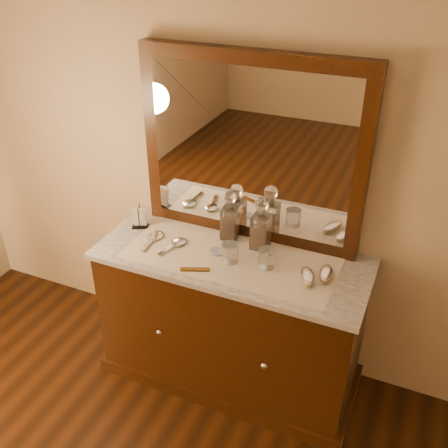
{
  "coord_description": "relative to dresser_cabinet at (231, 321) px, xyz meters",
  "views": [
    {
      "loc": [
        0.86,
        -0.1,
        2.37
      ],
      "look_at": [
        0.0,
        1.85,
        1.1
      ],
      "focal_mm": 41.38,
      "sensor_mm": 36.0,
      "label": 1
    }
  ],
  "objects": [
    {
      "name": "dresser_cabinet",
      "position": [
        0.0,
        0.0,
        0.0
      ],
      "size": [
        1.4,
        0.55,
        0.82
      ],
      "primitive_type": "cube",
      "color": "black",
      "rests_on": "floor"
    },
    {
      "name": "dresser_plinth",
      "position": [
        0.0,
        0.0,
        -0.37
      ],
      "size": [
        1.46,
        0.59,
        0.08
      ],
      "primitive_type": "cube",
      "color": "black",
      "rests_on": "floor"
    },
    {
      "name": "knob_left",
      "position": [
        -0.3,
        -0.28,
        0.04
      ],
      "size": [
        0.04,
        0.04,
        0.04
      ],
      "primitive_type": "sphere",
      "color": "silver",
      "rests_on": "dresser_cabinet"
    },
    {
      "name": "knob_right",
      "position": [
        0.3,
        -0.28,
        0.04
      ],
      "size": [
        0.04,
        0.04,
        0.04
      ],
      "primitive_type": "sphere",
      "color": "silver",
      "rests_on": "dresser_cabinet"
    },
    {
      "name": "marble_top",
      "position": [
        0.0,
        0.0,
        0.42
      ],
      "size": [
        1.44,
        0.59,
        0.03
      ],
      "primitive_type": "cube",
      "color": "white",
      "rests_on": "dresser_cabinet"
    },
    {
      "name": "mirror_frame",
      "position": [
        0.0,
        0.25,
        0.94
      ],
      "size": [
        1.2,
        0.08,
        1.0
      ],
      "primitive_type": "cube",
      "color": "black",
      "rests_on": "marble_top"
    },
    {
      "name": "mirror_glass",
      "position": [
        0.0,
        0.21,
        0.94
      ],
      "size": [
        1.06,
        0.01,
        0.86
      ],
      "primitive_type": "cube",
      "color": "white",
      "rests_on": "marble_top"
    },
    {
      "name": "lace_runner",
      "position": [
        0.0,
        -0.02,
        0.44
      ],
      "size": [
        1.1,
        0.45,
        0.0
      ],
      "primitive_type": "cube",
      "color": "silver",
      "rests_on": "marble_top"
    },
    {
      "name": "pin_dish",
      "position": [
        -0.08,
        -0.01,
        0.45
      ],
      "size": [
        0.1,
        0.1,
        0.01
      ],
      "primitive_type": "cylinder",
      "rotation": [
        0.0,
        0.0,
        -0.43
      ],
      "color": "white",
      "rests_on": "lace_runner"
    },
    {
      "name": "comb",
      "position": [
        -0.12,
        -0.19,
        0.45
      ],
      "size": [
        0.15,
        0.08,
        0.01
      ],
      "primitive_type": "cube",
      "rotation": [
        0.0,
        0.0,
        0.39
      ],
      "color": "brown",
      "rests_on": "lace_runner"
    },
    {
      "name": "napkin_rack",
      "position": [
        -0.59,
        0.07,
        0.5
      ],
      "size": [
        0.11,
        0.09,
        0.14
      ],
      "color": "black",
      "rests_on": "marble_top"
    },
    {
      "name": "decanter_left",
      "position": [
        -0.08,
        0.16,
        0.55
      ],
      "size": [
        0.09,
        0.09,
        0.28
      ],
      "color": "brown",
      "rests_on": "lace_runner"
    },
    {
      "name": "decanter_right",
      "position": [
        0.11,
        0.13,
        0.56
      ],
      "size": [
        0.09,
        0.09,
        0.3
      ],
      "color": "brown",
      "rests_on": "lace_runner"
    },
    {
      "name": "brush_near",
      "position": [
        0.42,
        -0.05,
        0.46
      ],
      "size": [
        0.12,
        0.16,
        0.04
      ],
      "color": "tan",
      "rests_on": "lace_runner"
    },
    {
      "name": "brush_far",
      "position": [
        0.5,
        0.01,
        0.46
      ],
      "size": [
        0.08,
        0.15,
        0.04
      ],
      "color": "tan",
      "rests_on": "lace_runner"
    },
    {
      "name": "hand_mirror_outer",
      "position": [
        -0.45,
        -0.02,
        0.45
      ],
      "size": [
        0.09,
        0.22,
        0.02
      ],
      "color": "silver",
      "rests_on": "lace_runner"
    },
    {
      "name": "hand_mirror_inner",
      "position": [
        -0.31,
        -0.03,
        0.45
      ],
      "size": [
        0.1,
        0.21,
        0.02
      ],
      "color": "silver",
      "rests_on": "lace_runner"
    },
    {
      "name": "tumblers",
      "position": [
        0.11,
        -0.03,
        0.49
      ],
      "size": [
        0.28,
        0.12,
        0.1
      ],
      "color": "white",
      "rests_on": "lace_runner"
    }
  ]
}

